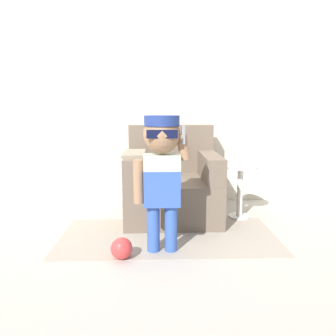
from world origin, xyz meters
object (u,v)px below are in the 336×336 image
person_child (162,163)px  side_table (240,187)px  toy_ball (122,248)px  armchair (172,185)px

person_child → side_table: 1.19m
side_table → toy_ball: bearing=-140.5°
armchair → person_child: 0.96m
person_child → toy_ball: size_ratio=6.47×
person_child → toy_ball: bearing=-157.2°
armchair → person_child: person_child is taller
armchair → toy_ball: (-0.42, -1.00, -0.25)m
side_table → toy_ball: (-1.11, -0.92, -0.24)m
person_child → side_table: person_child is taller
person_child → toy_ball: person_child is taller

